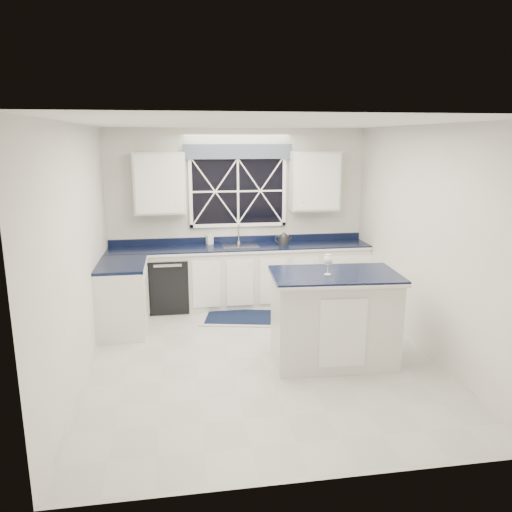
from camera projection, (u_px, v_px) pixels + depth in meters
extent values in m
plane|color=#AAAAA5|center=(262.00, 357.00, 5.95)|extent=(4.50, 4.50, 0.00)
cube|color=beige|center=(238.00, 217.00, 7.80)|extent=(4.00, 0.10, 2.70)
cube|color=silver|center=(241.00, 277.00, 7.72)|extent=(3.98, 0.60, 0.90)
cube|color=silver|center=(123.00, 298.00, 6.69)|extent=(0.60, 1.00, 0.90)
cube|color=black|center=(240.00, 247.00, 7.61)|extent=(3.98, 0.64, 0.04)
cube|color=black|center=(169.00, 283.00, 7.56)|extent=(0.60, 0.58, 0.82)
cube|color=black|center=(238.00, 191.00, 7.68)|extent=(1.40, 0.02, 1.00)
cube|color=#50586D|center=(238.00, 152.00, 7.49)|extent=(1.65, 0.04, 0.22)
cube|color=silver|center=(160.00, 183.00, 7.33)|extent=(0.75, 0.34, 0.90)
cube|color=silver|center=(314.00, 181.00, 7.69)|extent=(0.75, 0.34, 0.90)
cylinder|color=#B4B4B6|center=(239.00, 242.00, 7.81)|extent=(0.05, 0.05, 0.04)
cylinder|color=#B4B4B6|center=(239.00, 233.00, 7.78)|extent=(0.02, 0.02, 0.28)
cylinder|color=#B4B4B6|center=(239.00, 226.00, 7.67)|extent=(0.02, 0.18, 0.02)
cube|color=silver|center=(334.00, 320.00, 5.73)|extent=(1.40, 0.88, 1.02)
cube|color=black|center=(335.00, 275.00, 5.61)|extent=(1.48, 0.95, 0.05)
cube|color=#ABABA6|center=(244.00, 317.00, 7.24)|extent=(1.35, 0.99, 0.01)
cube|color=black|center=(244.00, 317.00, 7.24)|extent=(1.19, 0.83, 0.01)
cylinder|color=#2D2D2F|center=(284.00, 240.00, 7.72)|extent=(0.22, 0.22, 0.14)
cone|color=#2D2D2F|center=(284.00, 234.00, 7.69)|extent=(0.18, 0.18, 0.06)
torus|color=#2D2D2F|center=(278.00, 239.00, 7.74)|extent=(0.11, 0.06, 0.11)
cylinder|color=#2D2D2F|center=(290.00, 239.00, 7.69)|extent=(0.07, 0.04, 0.09)
cylinder|color=white|center=(328.00, 274.00, 5.55)|extent=(0.08, 0.08, 0.01)
cylinder|color=white|center=(328.00, 269.00, 5.53)|extent=(0.01, 0.01, 0.12)
ellipsoid|color=white|center=(328.00, 260.00, 5.51)|extent=(0.10, 0.10, 0.12)
cylinder|color=#D3C36F|center=(328.00, 262.00, 5.51)|extent=(0.08, 0.08, 0.05)
imported|color=silver|center=(210.00, 238.00, 7.72)|extent=(0.12, 0.12, 0.21)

